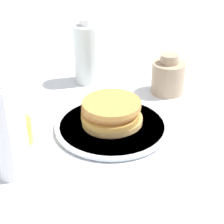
% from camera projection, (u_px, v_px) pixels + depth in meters
% --- Properties ---
extents(ground_plane, '(4.00, 4.00, 0.00)m').
position_uv_depth(ground_plane, '(111.00, 135.00, 0.89)').
color(ground_plane, white).
extents(plate, '(0.28, 0.28, 0.01)m').
position_uv_depth(plate, '(112.00, 126.00, 0.91)').
color(plate, silver).
rests_on(plate, ground_plane).
extents(pancake_stack, '(0.15, 0.15, 0.07)m').
position_uv_depth(pancake_stack, '(111.00, 113.00, 0.89)').
color(pancake_stack, tan).
rests_on(pancake_stack, plate).
extents(juice_glass, '(0.07, 0.07, 0.06)m').
position_uv_depth(juice_glass, '(17.00, 131.00, 0.85)').
color(juice_glass, yellow).
rests_on(juice_glass, ground_plane).
extents(cream_jug, '(0.09, 0.09, 0.12)m').
position_uv_depth(cream_jug, '(168.00, 76.00, 1.06)').
color(cream_jug, tan).
rests_on(cream_jug, ground_plane).
extents(water_bottle_near, '(0.07, 0.07, 0.22)m').
position_uv_depth(water_bottle_near, '(7.00, 130.00, 0.72)').
color(water_bottle_near, white).
rests_on(water_bottle_near, ground_plane).
extents(water_bottle_mid, '(0.08, 0.08, 0.19)m').
position_uv_depth(water_bottle_mid, '(87.00, 53.00, 1.11)').
color(water_bottle_mid, silver).
rests_on(water_bottle_mid, ground_plane).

